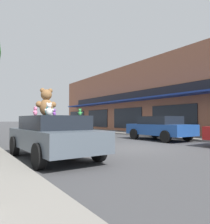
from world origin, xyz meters
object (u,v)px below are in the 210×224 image
plush_art_car (53,135)px  teddy_bear_giant (46,103)px  teddy_bear_pink (35,111)px  teddy_bear_teal (48,111)px  teddy_bear_purple (54,113)px  parked_car_far_center (160,127)px  teddy_bear_white (49,109)px  teddy_bear_green (80,112)px

plush_art_car → teddy_bear_giant: teddy_bear_giant is taller
plush_art_car → teddy_bear_giant: (-0.15, 0.29, 1.08)m
teddy_bear_giant → teddy_bear_pink: bearing=41.5°
teddy_bear_pink → teddy_bear_teal: bearing=120.9°
teddy_bear_purple → parked_car_far_center: (7.43, 1.91, -0.72)m
teddy_bear_pink → teddy_bear_giant: bearing=169.6°
teddy_bear_pink → teddy_bear_white: 0.70m
teddy_bear_white → teddy_bear_purple: (0.61, 1.23, -0.06)m
teddy_bear_purple → parked_car_far_center: size_ratio=0.06×
teddy_bear_green → plush_art_car: bearing=-7.5°
teddy_bear_purple → parked_car_far_center: 7.71m
teddy_bear_pink → parked_car_far_center: teddy_bear_pink is taller
teddy_bear_teal → plush_art_car: bearing=160.4°
teddy_bear_teal → parked_car_far_center: (7.90, 2.57, -0.73)m
plush_art_car → parked_car_far_center: 8.06m
plush_art_car → parked_car_far_center: (7.67, 2.48, 0.03)m
teddy_bear_giant → teddy_bear_teal: size_ratio=3.27×
teddy_bear_pink → teddy_bear_teal: 0.37m
teddy_bear_purple → teddy_bear_white: bearing=21.9°
teddy_bear_green → parked_car_far_center: 7.93m
teddy_bear_teal → parked_car_far_center: teddy_bear_teal is taller
plush_art_car → teddy_bear_pink: (-0.59, 0.01, 0.77)m
teddy_bear_white → teddy_bear_teal: bearing=-68.3°
plush_art_car → teddy_bear_green: size_ratio=19.67×
teddy_bear_giant → parked_car_far_center: 8.18m
teddy_bear_pink → teddy_bear_teal: teddy_bear_pink is taller
plush_art_car → parked_car_far_center: parked_car_far_center is taller
teddy_bear_pink → teddy_bear_green: teddy_bear_pink is taller
teddy_bear_pink → parked_car_far_center: size_ratio=0.07×
plush_art_car → teddy_bear_white: 1.11m
teddy_bear_pink → teddy_bear_white: size_ratio=0.76×
teddy_bear_giant → teddy_bear_teal: (-0.08, -0.38, -0.31)m
teddy_bear_teal → parked_car_far_center: size_ratio=0.07×
teddy_bear_giant → teddy_bear_purple: 0.57m
teddy_bear_green → teddy_bear_purple: (-0.28, 1.44, 0.02)m
teddy_bear_purple → parked_car_far_center: bearing=152.9°
teddy_bear_pink → teddy_bear_white: teddy_bear_white is taller
teddy_bear_giant → teddy_bear_pink: size_ratio=3.25×
teddy_bear_pink → teddy_bear_green: bearing=98.1°
teddy_bear_green → teddy_bear_purple: teddy_bear_purple is taller
teddy_bear_pink → teddy_bear_green: size_ratio=1.33×
teddy_bear_green → teddy_bear_purple: size_ratio=0.83×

